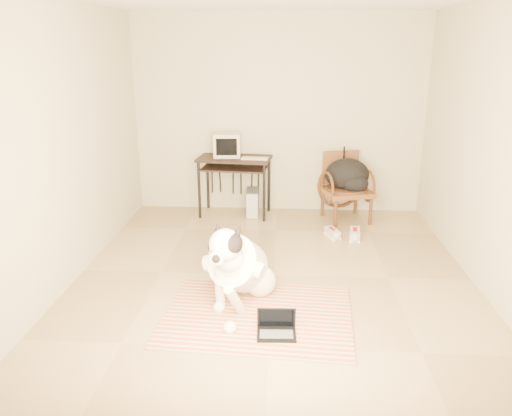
# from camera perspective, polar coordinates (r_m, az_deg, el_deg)

# --- Properties ---
(floor) EXTENTS (4.50, 4.50, 0.00)m
(floor) POSITION_cam_1_polar(r_m,az_deg,el_deg) (5.20, 2.01, -7.65)
(floor) COLOR #9E8661
(floor) RESTS_ON ground
(wall_back) EXTENTS (4.50, 0.00, 4.50)m
(wall_back) POSITION_cam_1_polar(r_m,az_deg,el_deg) (7.00, 2.59, 10.54)
(wall_back) COLOR #BCB69A
(wall_back) RESTS_ON floor
(wall_front) EXTENTS (4.50, 0.00, 4.50)m
(wall_front) POSITION_cam_1_polar(r_m,az_deg,el_deg) (2.60, 1.11, -2.05)
(wall_front) COLOR #BCB69A
(wall_front) RESTS_ON floor
(wall_left) EXTENTS (0.00, 4.50, 4.50)m
(wall_left) POSITION_cam_1_polar(r_m,az_deg,el_deg) (5.21, -20.55, 6.93)
(wall_left) COLOR #BCB69A
(wall_left) RESTS_ON floor
(wall_right) EXTENTS (0.00, 4.50, 4.50)m
(wall_right) POSITION_cam_1_polar(r_m,az_deg,el_deg) (5.14, 25.21, 6.23)
(wall_right) COLOR #BCB69A
(wall_right) RESTS_ON floor
(rug) EXTENTS (1.69, 1.34, 0.02)m
(rug) POSITION_cam_1_polar(r_m,az_deg,el_deg) (4.45, 0.19, -12.20)
(rug) COLOR #DB4825
(rug) RESTS_ON floor
(dog) EXTENTS (0.63, 1.23, 0.88)m
(dog) POSITION_cam_1_polar(r_m,az_deg,el_deg) (4.53, -2.02, -6.76)
(dog) COLOR white
(dog) RESTS_ON rug
(laptop) EXTENTS (0.32, 0.24, 0.22)m
(laptop) POSITION_cam_1_polar(r_m,az_deg,el_deg) (4.16, 2.35, -13.47)
(laptop) COLOR black
(laptop) RESTS_ON rug
(computer_desk) EXTENTS (1.03, 0.65, 0.82)m
(computer_desk) POSITION_cam_1_polar(r_m,az_deg,el_deg) (6.83, -2.48, 4.84)
(computer_desk) COLOR black
(computer_desk) RESTS_ON floor
(crt_monitor) EXTENTS (0.38, 0.37, 0.32)m
(crt_monitor) POSITION_cam_1_polar(r_m,az_deg,el_deg) (6.88, -3.33, 7.24)
(crt_monitor) COLOR beige
(crt_monitor) RESTS_ON computer_desk
(desk_keyboard) EXTENTS (0.37, 0.16, 0.02)m
(desk_keyboard) POSITION_cam_1_polar(r_m,az_deg,el_deg) (6.70, -0.14, 5.69)
(desk_keyboard) COLOR beige
(desk_keyboard) RESTS_ON computer_desk
(pc_tower) EXTENTS (0.18, 0.39, 0.36)m
(pc_tower) POSITION_cam_1_polar(r_m,az_deg,el_deg) (6.95, -0.41, 0.63)
(pc_tower) COLOR #515053
(pc_tower) RESTS_ON floor
(rattan_chair) EXTENTS (0.73, 0.71, 0.90)m
(rattan_chair) POSITION_cam_1_polar(r_m,az_deg,el_deg) (6.82, 10.18, 2.40)
(rattan_chair) COLOR brown
(rattan_chair) RESTS_ON floor
(backpack) EXTENTS (0.58, 0.52, 0.43)m
(backpack) POSITION_cam_1_polar(r_m,az_deg,el_deg) (6.75, 10.52, 3.61)
(backpack) COLOR black
(backpack) RESTS_ON rattan_chair
(sneaker_left) EXTENTS (0.20, 0.30, 0.10)m
(sneaker_left) POSITION_cam_1_polar(r_m,az_deg,el_deg) (6.27, 8.72, -2.86)
(sneaker_left) COLOR white
(sneaker_left) RESTS_ON floor
(sneaker_right) EXTENTS (0.16, 0.33, 0.11)m
(sneaker_right) POSITION_cam_1_polar(r_m,az_deg,el_deg) (6.26, 11.23, -2.98)
(sneaker_right) COLOR white
(sneaker_right) RESTS_ON floor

